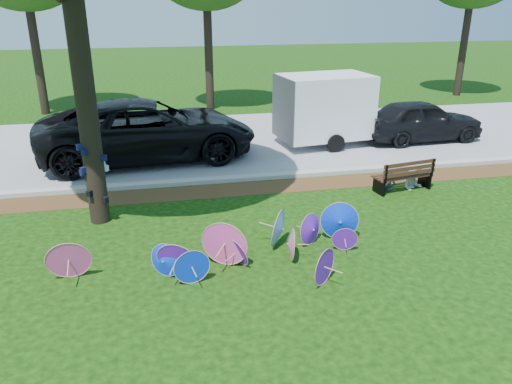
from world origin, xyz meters
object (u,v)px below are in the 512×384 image
black_van (148,130)px  cargo_trailer (324,106)px  park_bench (402,175)px  person_right (414,169)px  person_left (389,171)px  dark_pickup (421,120)px  parasol_pile (241,244)px

black_van → cargo_trailer: size_ratio=2.24×
park_bench → person_right: 0.37m
park_bench → black_van: bearing=138.3°
black_van → person_left: (6.20, -4.06, -0.41)m
dark_pickup → cargo_trailer: 3.62m
black_van → person_right: (6.90, -4.06, -0.40)m
parasol_pile → park_bench: size_ratio=3.81×
person_left → parasol_pile: bearing=-129.6°
cargo_trailer → park_bench: cargo_trailer is taller
cargo_trailer → person_right: 4.68m
parasol_pile → dark_pickup: (7.76, 7.34, 0.35)m
parasol_pile → black_van: 7.31m
dark_pickup → person_right: bearing=146.7°
black_van → dark_pickup: size_ratio=1.57×
dark_pickup → park_bench: 5.25m
black_van → person_right: 8.02m
parasol_pile → black_van: (-1.69, 7.09, 0.55)m
parasol_pile → cargo_trailer: size_ratio=2.08×
parasol_pile → black_van: black_van is taller
parasol_pile → person_right: size_ratio=5.83×
person_right → parasol_pile: bearing=-135.1°
parasol_pile → person_left: person_left is taller
parasol_pile → black_van: size_ratio=0.93×
black_van → cargo_trailer: 5.92m
parasol_pile → person_left: 5.44m
dark_pickup → person_left: size_ratio=4.08×
parasol_pile → person_left: size_ratio=5.92×
person_right → person_left: bearing=-165.3°
black_van → park_bench: bearing=-127.6°
parasol_pile → park_bench: 5.70m
person_left → dark_pickup: bearing=69.5°
parasol_pile → cargo_trailer: bearing=60.8°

